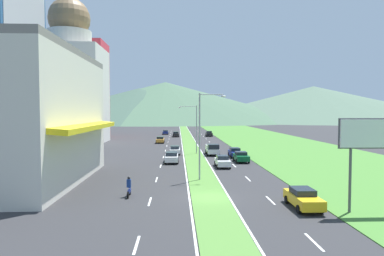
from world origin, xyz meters
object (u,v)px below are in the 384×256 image
at_px(motorcycle_rider, 129,188).
at_px(car_5, 241,157).
at_px(street_lamp_near, 202,130).
at_px(billboard_roadside, 377,139).
at_px(car_6, 160,140).
at_px(pickup_truck_0, 213,149).
at_px(car_2, 303,198).
at_px(car_8, 166,132).
at_px(car_7, 176,134).
at_px(car_9, 209,134).
at_px(car_0, 172,157).
at_px(street_lamp_mid, 194,126).
at_px(car_4, 222,161).
at_px(car_3, 175,150).
at_px(car_1, 235,152).

bearing_deg(motorcycle_rider, car_5, -33.80).
height_order(street_lamp_near, car_5, street_lamp_near).
bearing_deg(car_5, billboard_roadside, 11.31).
bearing_deg(car_5, street_lamp_near, -26.56).
distance_m(car_6, pickup_truck_0, 25.62).
xyz_separation_m(car_2, car_8, (-13.72, 87.92, -0.07)).
height_order(billboard_roadside, motorcycle_rider, billboard_roadside).
bearing_deg(car_7, car_9, -80.10).
bearing_deg(car_0, motorcycle_rider, 170.43).
xyz_separation_m(street_lamp_near, car_5, (6.75, 13.49, -4.68)).
height_order(street_lamp_mid, car_9, street_lamp_mid).
height_order(car_2, car_8, car_2).
distance_m(car_7, pickup_truck_0, 43.82).
relative_size(billboard_roadside, pickup_truck_0, 1.31).
xyz_separation_m(street_lamp_mid, car_7, (-3.45, 41.59, -4.22)).
distance_m(billboard_roadside, pickup_truck_0, 36.16).
distance_m(street_lamp_mid, car_8, 53.47).
relative_size(car_0, pickup_truck_0, 0.87).
bearing_deg(street_lamp_mid, motorcycle_rider, -103.29).
height_order(car_5, motorcycle_rider, motorcycle_rider).
bearing_deg(car_5, motorcycle_rider, -33.80).
bearing_deg(car_5, street_lamp_mid, -147.58).
distance_m(billboard_roadside, car_5, 27.27).
height_order(car_4, car_9, car_9).
xyz_separation_m(street_lamp_near, billboard_roadside, (12.01, -12.84, 0.04)).
height_order(car_0, car_5, car_0).
bearing_deg(car_2, car_6, -166.24).
height_order(billboard_roadside, car_7, billboard_roadside).
bearing_deg(street_lamp_mid, car_3, -171.03).
bearing_deg(pickup_truck_0, billboard_roadside, 14.02).
distance_m(car_1, car_5, 5.70).
bearing_deg(car_7, car_3, -179.99).
distance_m(car_6, car_8, 31.09).
height_order(street_lamp_mid, car_6, street_lamp_mid).
height_order(car_3, car_8, car_3).
bearing_deg(car_7, car_5, -169.14).
bearing_deg(car_6, car_3, -170.68).
height_order(car_4, car_5, car_4).
height_order(billboard_roadside, pickup_truck_0, billboard_roadside).
xyz_separation_m(street_lamp_mid, motorcycle_rider, (-7.28, -30.80, -4.27)).
bearing_deg(billboard_roadside, car_5, 101.31).
distance_m(car_6, motorcycle_rider, 52.56).
height_order(car_1, car_2, car_2).
bearing_deg(car_9, car_7, -80.10).
xyz_separation_m(billboard_roadside, car_6, (-18.86, 58.32, -4.73)).
bearing_deg(car_0, car_5, -88.74).
relative_size(car_1, car_3, 1.02).
height_order(billboard_roadside, car_0, billboard_roadside).
distance_m(car_3, car_7, 42.13).
bearing_deg(billboard_roadside, car_6, 107.92).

